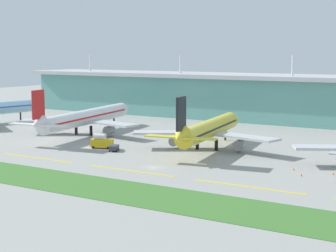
{
  "coord_description": "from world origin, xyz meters",
  "views": [
    {
      "loc": [
        82.84,
        -125.86,
        31.38
      ],
      "look_at": [
        -14.31,
        30.34,
        7.0
      ],
      "focal_mm": 60.26,
      "sensor_mm": 36.0,
      "label": 1
    }
  ],
  "objects_px": {
    "airliner_center": "(208,130)",
    "safety_cone_left_wingtip": "(301,175)",
    "fuel_truck": "(101,142)",
    "safety_cone_nose_front": "(333,173)",
    "pushback_tug": "(114,148)",
    "airliner_near_middle": "(85,118)",
    "safety_cone_right_wingtip": "(294,169)"
  },
  "relations": [
    {
      "from": "airliner_center",
      "to": "safety_cone_left_wingtip",
      "type": "relative_size",
      "value": 84.94
    },
    {
      "from": "airliner_center",
      "to": "fuel_truck",
      "type": "xyz_separation_m",
      "value": [
        -30.19,
        -17.11,
        -4.18
      ]
    },
    {
      "from": "airliner_center",
      "to": "safety_cone_nose_front",
      "type": "height_order",
      "value": "airliner_center"
    },
    {
      "from": "safety_cone_nose_front",
      "to": "pushback_tug",
      "type": "bearing_deg",
      "value": -178.32
    },
    {
      "from": "airliner_near_middle",
      "to": "airliner_center",
      "type": "bearing_deg",
      "value": -4.57
    },
    {
      "from": "safety_cone_nose_front",
      "to": "safety_cone_right_wingtip",
      "type": "xyz_separation_m",
      "value": [
        -10.56,
        0.11,
        0.0
      ]
    },
    {
      "from": "airliner_near_middle",
      "to": "airliner_center",
      "type": "xyz_separation_m",
      "value": [
        55.05,
        -4.4,
        -0.01
      ]
    },
    {
      "from": "airliner_center",
      "to": "safety_cone_left_wingtip",
      "type": "distance_m",
      "value": 45.19
    },
    {
      "from": "pushback_tug",
      "to": "airliner_center",
      "type": "bearing_deg",
      "value": 38.35
    },
    {
      "from": "fuel_truck",
      "to": "safety_cone_nose_front",
      "type": "height_order",
      "value": "fuel_truck"
    },
    {
      "from": "pushback_tug",
      "to": "safety_cone_nose_front",
      "type": "height_order",
      "value": "pushback_tug"
    },
    {
      "from": "airliner_center",
      "to": "pushback_tug",
      "type": "relative_size",
      "value": 11.89
    },
    {
      "from": "safety_cone_left_wingtip",
      "to": "safety_cone_right_wingtip",
      "type": "relative_size",
      "value": 1.0
    },
    {
      "from": "safety_cone_nose_front",
      "to": "fuel_truck",
      "type": "bearing_deg",
      "value": -179.75
    },
    {
      "from": "airliner_near_middle",
      "to": "pushback_tug",
      "type": "bearing_deg",
      "value": -36.56
    },
    {
      "from": "fuel_truck",
      "to": "pushback_tug",
      "type": "bearing_deg",
      "value": -14.73
    },
    {
      "from": "airliner_near_middle",
      "to": "safety_cone_nose_front",
      "type": "bearing_deg",
      "value": -11.95
    },
    {
      "from": "airliner_center",
      "to": "safety_cone_nose_front",
      "type": "xyz_separation_m",
      "value": [
        45.06,
        -16.78,
        -6.09
      ]
    },
    {
      "from": "fuel_truck",
      "to": "safety_cone_nose_front",
      "type": "xyz_separation_m",
      "value": [
        75.25,
        0.33,
        -1.91
      ]
    },
    {
      "from": "airliner_near_middle",
      "to": "safety_cone_right_wingtip",
      "type": "relative_size",
      "value": 100.75
    },
    {
      "from": "safety_cone_left_wingtip",
      "to": "pushback_tug",
      "type": "bearing_deg",
      "value": 176.47
    },
    {
      "from": "airliner_near_middle",
      "to": "safety_cone_nose_front",
      "type": "height_order",
      "value": "airliner_near_middle"
    },
    {
      "from": "fuel_truck",
      "to": "pushback_tug",
      "type": "distance_m",
      "value": 6.75
    },
    {
      "from": "airliner_near_middle",
      "to": "pushback_tug",
      "type": "height_order",
      "value": "airliner_near_middle"
    },
    {
      "from": "fuel_truck",
      "to": "airliner_near_middle",
      "type": "bearing_deg",
      "value": 139.13
    },
    {
      "from": "airliner_center",
      "to": "safety_cone_right_wingtip",
      "type": "relative_size",
      "value": 84.94
    },
    {
      "from": "safety_cone_left_wingtip",
      "to": "safety_cone_right_wingtip",
      "type": "distance_m",
      "value": 7.27
    },
    {
      "from": "pushback_tug",
      "to": "safety_cone_right_wingtip",
      "type": "height_order",
      "value": "pushback_tug"
    },
    {
      "from": "fuel_truck",
      "to": "safety_cone_left_wingtip",
      "type": "relative_size",
      "value": 10.92
    },
    {
      "from": "safety_cone_nose_front",
      "to": "safety_cone_left_wingtip",
      "type": "bearing_deg",
      "value": -137.62
    },
    {
      "from": "airliner_near_middle",
      "to": "safety_cone_right_wingtip",
      "type": "xyz_separation_m",
      "value": [
        89.56,
        -21.07,
        -6.11
      ]
    },
    {
      "from": "airliner_near_middle",
      "to": "fuel_truck",
      "type": "bearing_deg",
      "value": -40.87
    }
  ]
}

